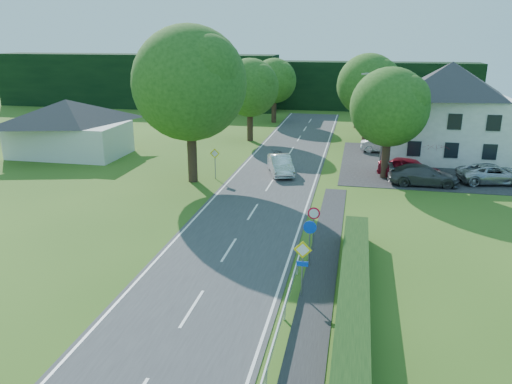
% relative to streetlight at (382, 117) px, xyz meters
% --- Properties ---
extents(road, '(7.00, 80.00, 0.04)m').
position_rel_streetlight_xyz_m(road, '(-8.06, -10.00, -4.44)').
color(road, '#363638').
rests_on(road, ground).
extents(parking_pad, '(14.00, 16.00, 0.04)m').
position_rel_streetlight_xyz_m(parking_pad, '(3.94, 3.00, -4.44)').
color(parking_pad, black).
rests_on(parking_pad, ground).
extents(line_edge_left, '(0.12, 80.00, 0.01)m').
position_rel_streetlight_xyz_m(line_edge_left, '(-11.31, -10.00, -4.42)').
color(line_edge_left, white).
rests_on(line_edge_left, road).
extents(line_edge_right, '(0.12, 80.00, 0.01)m').
position_rel_streetlight_xyz_m(line_edge_right, '(-4.81, -10.00, -4.42)').
color(line_edge_right, white).
rests_on(line_edge_right, road).
extents(line_centre, '(0.12, 80.00, 0.01)m').
position_rel_streetlight_xyz_m(line_centre, '(-8.06, -10.00, -4.42)').
color(line_centre, white).
rests_on(line_centre, road).
extents(tree_main, '(9.40, 9.40, 11.64)m').
position_rel_streetlight_xyz_m(tree_main, '(-14.06, -6.00, 1.36)').
color(tree_main, '#214915').
rests_on(tree_main, ground).
extents(tree_left_far, '(7.00, 7.00, 8.58)m').
position_rel_streetlight_xyz_m(tree_left_far, '(-13.06, 10.00, -0.17)').
color(tree_left_far, '#214915').
rests_on(tree_left_far, ground).
extents(tree_right_far, '(7.40, 7.40, 9.09)m').
position_rel_streetlight_xyz_m(tree_right_far, '(-1.06, 12.00, 0.08)').
color(tree_right_far, '#214915').
rests_on(tree_right_far, ground).
extents(tree_left_back, '(6.60, 6.60, 8.07)m').
position_rel_streetlight_xyz_m(tree_left_back, '(-12.56, 22.00, -0.43)').
color(tree_left_back, '#214915').
rests_on(tree_left_back, ground).
extents(tree_right_back, '(6.20, 6.20, 7.56)m').
position_rel_streetlight_xyz_m(tree_right_back, '(-2.06, 20.00, -0.68)').
color(tree_right_back, '#214915').
rests_on(tree_right_back, ground).
extents(tree_right_mid, '(7.00, 7.00, 8.58)m').
position_rel_streetlight_xyz_m(tree_right_mid, '(0.44, -2.00, -0.17)').
color(tree_right_mid, '#214915').
rests_on(tree_right_mid, ground).
extents(treeline_left, '(44.00, 6.00, 8.00)m').
position_rel_streetlight_xyz_m(treeline_left, '(-36.06, 32.00, -0.46)').
color(treeline_left, black).
rests_on(treeline_left, ground).
extents(treeline_right, '(30.00, 5.00, 7.00)m').
position_rel_streetlight_xyz_m(treeline_right, '(-0.06, 36.00, -0.96)').
color(treeline_right, black).
rests_on(treeline_right, ground).
extents(bungalow_left, '(11.00, 6.50, 5.20)m').
position_rel_streetlight_xyz_m(bungalow_left, '(-28.06, 0.00, -1.75)').
color(bungalow_left, silver).
rests_on(bungalow_left, ground).
extents(house_white, '(10.60, 8.40, 8.60)m').
position_rel_streetlight_xyz_m(house_white, '(5.94, 6.00, -0.06)').
color(house_white, silver).
rests_on(house_white, ground).
extents(streetlight, '(2.03, 0.18, 8.00)m').
position_rel_streetlight_xyz_m(streetlight, '(0.00, 0.00, 0.00)').
color(streetlight, gray).
rests_on(streetlight, ground).
extents(sign_priority_right, '(0.78, 0.09, 2.59)m').
position_rel_streetlight_xyz_m(sign_priority_right, '(-3.76, -22.02, -2.67)').
color(sign_priority_right, gray).
rests_on(sign_priority_right, ground).
extents(sign_roundabout, '(0.64, 0.08, 2.37)m').
position_rel_streetlight_xyz_m(sign_roundabout, '(-3.76, -19.02, -2.79)').
color(sign_roundabout, gray).
rests_on(sign_roundabout, ground).
extents(sign_speed_limit, '(0.64, 0.11, 2.37)m').
position_rel_streetlight_xyz_m(sign_speed_limit, '(-3.76, -17.03, -2.70)').
color(sign_speed_limit, gray).
rests_on(sign_speed_limit, ground).
extents(sign_priority_left, '(0.78, 0.09, 2.44)m').
position_rel_streetlight_xyz_m(sign_priority_left, '(-12.56, -5.02, -2.75)').
color(sign_priority_left, gray).
rests_on(sign_priority_left, ground).
extents(moving_car, '(2.94, 4.87, 1.52)m').
position_rel_streetlight_xyz_m(moving_car, '(-7.76, -2.65, -3.67)').
color(moving_car, silver).
rests_on(moving_car, road).
extents(motorcycle, '(1.30, 2.06, 1.02)m').
position_rel_streetlight_xyz_m(motorcycle, '(-8.81, 1.92, -3.91)').
color(motorcycle, black).
rests_on(motorcycle, road).
extents(parked_car_red, '(5.14, 3.27, 1.63)m').
position_rel_streetlight_xyz_m(parked_car_red, '(2.31, -1.89, -3.61)').
color(parked_car_red, maroon).
rests_on(parked_car_red, parking_pad).
extents(parked_car_silver_a, '(4.15, 1.55, 1.35)m').
position_rel_streetlight_xyz_m(parked_car_silver_a, '(0.58, 7.00, -3.75)').
color(parked_car_silver_a, silver).
rests_on(parked_car_silver_a, parking_pad).
extents(parked_car_grey, '(5.23, 2.27, 1.50)m').
position_rel_streetlight_xyz_m(parked_car_grey, '(3.19, -3.50, -3.68)').
color(parked_car_grey, '#444348').
rests_on(parked_car_grey, parking_pad).
extents(parked_car_silver_b, '(5.57, 3.31, 1.45)m').
position_rel_streetlight_xyz_m(parked_car_silver_b, '(8.43, -2.00, -3.70)').
color(parked_car_silver_b, '#ABABB2').
rests_on(parked_car_silver_b, parking_pad).
extents(parasol, '(2.30, 2.34, 2.09)m').
position_rel_streetlight_xyz_m(parasol, '(4.73, 2.09, -3.38)').
color(parasol, '#AA0D1E').
rests_on(parasol, parking_pad).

